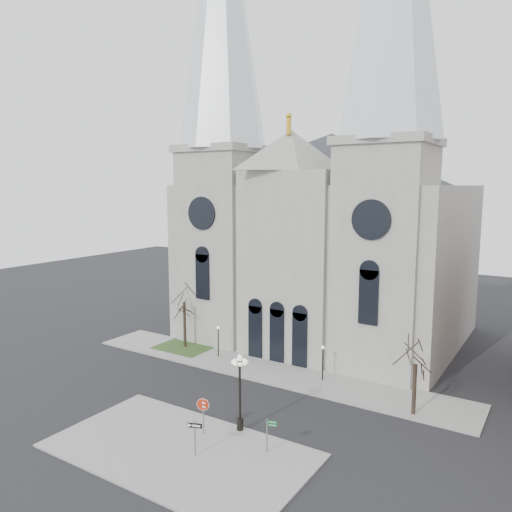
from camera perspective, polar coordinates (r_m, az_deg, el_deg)
The scene contains 13 objects.
ground at distance 42.02m, azimuth -7.27°, elevation -17.34°, with size 160.00×160.00×0.00m, color black.
sidewalk_near at distance 36.88m, azimuth -8.74°, elevation -21.09°, with size 18.00×10.00×0.14m, color gray.
sidewalk_far at distance 50.23m, azimuth 0.97°, elevation -12.83°, with size 40.00×6.00×0.14m, color gray.
grass_patch at distance 57.12m, azimuth -8.10°, elevation -10.27°, with size 6.00×5.00×0.18m, color #2A491F.
cathedral at distance 57.39m, azimuth 7.28°, elevation 8.50°, with size 33.00×26.66×54.00m.
tree_left at distance 55.65m, azimuth -8.21°, elevation -4.89°, with size 3.20×3.20×7.50m.
tree_right at distance 41.47m, azimuth 17.78°, elevation -11.35°, with size 3.20×3.20×6.00m.
ped_lamp_left at distance 53.08m, azimuth -4.34°, elevation -9.11°, with size 0.32×0.32×3.26m.
ped_lamp_right at distance 47.22m, azimuth 7.64°, elevation -11.37°, with size 0.32×0.32×3.26m.
stop_sign at distance 37.77m, azimuth -6.05°, elevation -16.93°, with size 0.98×0.10×2.70m.
globe_lamp at distance 37.40m, azimuth -1.87°, elevation -14.29°, with size 1.37×1.37×5.76m.
one_way_sign at distance 35.34m, azimuth -7.00°, elevation -19.39°, with size 0.98×0.42×2.37m.
street_name_sign at distance 35.56m, azimuth 1.41°, elevation -19.53°, with size 0.72×0.28×2.33m.
Camera 1 is at (24.48, -29.04, 17.98)m, focal length 35.00 mm.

